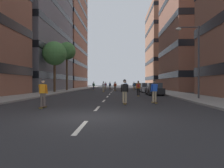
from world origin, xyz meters
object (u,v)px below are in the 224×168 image
(skater_5, at_px, (106,85))
(skater_6, at_px, (134,85))
(skater_9, at_px, (155,89))
(parked_car_mid, at_px, (137,86))
(skater_12, at_px, (104,86))
(skater_3, at_px, (110,85))
(parked_car_far, at_px, (146,88))
(parked_car_near, at_px, (154,89))
(skater_4, at_px, (43,92))
(skater_7, at_px, (138,87))
(street_tree_mid, at_px, (67,51))
(skater_0, at_px, (126,86))
(street_tree_near, at_px, (55,54))
(streetlamp_right, at_px, (195,54))
(skater_1, at_px, (94,85))
(skater_2, at_px, (115,86))
(skater_8, at_px, (115,85))
(skater_10, at_px, (125,90))
(skater_11, at_px, (154,90))

(skater_5, relative_size, skater_6, 1.00)
(skater_6, xyz_separation_m, skater_9, (-0.17, -26.00, 0.00))
(parked_car_mid, xyz_separation_m, skater_5, (-7.75, -0.64, 0.32))
(skater_5, bearing_deg, skater_12, -87.40)
(skater_3, height_order, skater_5, same)
(parked_car_far, bearing_deg, skater_3, 115.56)
(parked_car_near, xyz_separation_m, skater_4, (-9.01, -13.35, 0.29))
(skater_7, bearing_deg, street_tree_mid, 128.90)
(skater_0, height_order, skater_3, same)
(street_tree_near, xyz_separation_m, streetlamp_right, (16.93, -12.61, -1.97))
(skater_1, bearing_deg, street_tree_mid, -133.09)
(parked_car_near, bearing_deg, parked_car_far, 90.00)
(skater_5, distance_m, skater_7, 26.36)
(skater_2, bearing_deg, street_tree_near, -144.09)
(parked_car_mid, bearing_deg, skater_9, -92.54)
(skater_1, bearing_deg, skater_8, 17.77)
(skater_6, xyz_separation_m, skater_10, (-2.76, -28.59, -0.03))
(skater_3, relative_size, skater_6, 1.00)
(streetlamp_right, xyz_separation_m, skater_12, (-9.43, 15.10, -3.15))
(street_tree_near, distance_m, skater_4, 20.38)
(street_tree_near, height_order, skater_4, street_tree_near)
(parked_car_mid, distance_m, street_tree_mid, 19.60)
(street_tree_mid, height_order, streetlamp_right, street_tree_mid)
(parked_car_far, bearing_deg, skater_10, -102.27)
(skater_5, height_order, skater_6, same)
(skater_3, distance_m, skater_11, 32.03)
(skater_7, relative_size, skater_11, 1.00)
(street_tree_near, bearing_deg, skater_6, 42.29)
(skater_9, bearing_deg, skater_3, 99.90)
(streetlamp_right, bearing_deg, skater_4, -150.92)
(parked_car_near, xyz_separation_m, streetlamp_right, (2.37, -7.02, 3.44))
(parked_car_far, height_order, street_tree_near, street_tree_near)
(parked_car_near, height_order, streetlamp_right, streetlamp_right)
(skater_0, xyz_separation_m, skater_11, (1.64, -15.40, -0.03))
(skater_4, bearing_deg, skater_2, 81.55)
(skater_4, height_order, skater_9, same)
(skater_7, distance_m, skater_10, 8.67)
(skater_4, bearing_deg, skater_7, 58.19)
(skater_0, bearing_deg, skater_6, 80.17)
(skater_1, bearing_deg, skater_10, -78.18)
(skater_12, bearing_deg, skater_3, 88.13)
(skater_2, xyz_separation_m, skater_6, (3.93, 5.31, 0.00))
(parked_car_near, distance_m, street_tree_near, 16.50)
(skater_3, distance_m, skater_9, 30.20)
(skater_0, distance_m, skater_3, 16.57)
(streetlamp_right, height_order, skater_9, streetlamp_right)
(parked_car_far, distance_m, skater_7, 10.25)
(skater_6, relative_size, skater_10, 1.00)
(skater_2, distance_m, skater_6, 6.61)
(parked_car_far, height_order, skater_6, skater_6)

